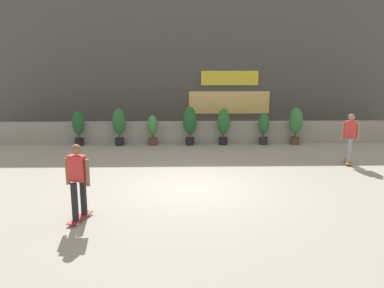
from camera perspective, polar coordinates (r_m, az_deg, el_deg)
The scene contains 12 objects.
ground_plane at distance 10.69m, azimuth 0.19°, elevation -6.41°, with size 48.00×48.00×0.00m, color #A8A093.
planter_wall at distance 16.40m, azimuth -0.37°, elevation 1.75°, with size 18.00×0.40×0.90m, color gray.
building_backdrop at distance 20.13m, azimuth -0.57°, elevation 11.67°, with size 20.00×2.08×6.50m.
potted_plant_0 at distance 16.46m, azimuth -16.42°, elevation 2.59°, with size 0.48×0.48×1.42m.
potted_plant_1 at distance 16.09m, azimuth -10.73°, elevation 2.93°, with size 0.53×0.53×1.52m.
potted_plant_2 at distance 15.96m, azimuth -5.84°, elevation 2.21°, with size 0.39×0.39×1.24m.
potted_plant_3 at distance 15.87m, azimuth -0.31°, elevation 3.17°, with size 0.56×0.56×1.59m.
potted_plant_4 at distance 15.97m, azimuth 4.66°, elevation 3.02°, with size 0.52×0.52×1.52m.
potted_plant_5 at distance 16.25m, azimuth 10.53°, elevation 2.49°, with size 0.43×0.43×1.32m.
potted_plant_6 at distance 16.55m, azimuth 15.07°, elevation 3.01°, with size 0.53×0.53×1.54m.
skater_by_wall_left at distance 13.96m, azimuth 22.27°, elevation 1.07°, with size 0.54×0.82×1.70m.
skater_by_wall_right at distance 8.61m, azimuth -16.49°, elevation -4.95°, with size 0.54×0.82×1.70m.
Camera 1 is at (-0.27, -10.13, 3.39)m, focal length 36.15 mm.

